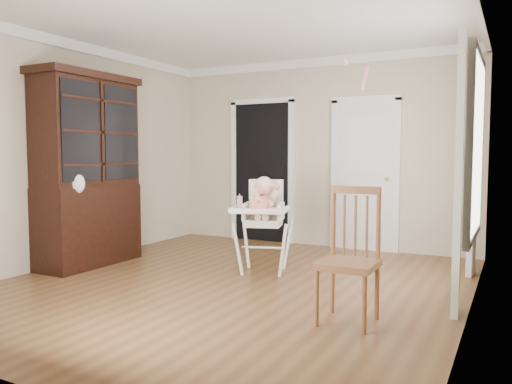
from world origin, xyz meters
The scene contains 16 objects.
floor centered at (0.00, 0.00, 0.00)m, with size 5.00×5.00×0.00m, color brown.
ceiling centered at (0.00, 0.00, 2.70)m, with size 5.00×5.00×0.00m, color white.
wall_back centered at (0.00, 2.50, 1.35)m, with size 4.50×4.50×0.00m, color #C1AF96.
wall_left centered at (-2.25, 0.00, 1.35)m, with size 5.00×5.00×0.00m, color #C1AF96.
wall_right centered at (2.25, 0.00, 1.35)m, with size 5.00×5.00×0.00m, color #C1AF96.
crown_molding centered at (0.00, 0.00, 2.64)m, with size 4.50×5.00×0.12m, color white, non-canonical shape.
doorway centered at (-0.90, 2.48, 1.11)m, with size 1.06×0.05×2.22m.
closet_door centered at (0.70, 2.48, 1.02)m, with size 0.96×0.09×2.13m.
window_right centered at (2.18, 0.80, 1.29)m, with size 0.13×1.84×2.30m.
high_chair centered at (0.06, 0.63, 0.66)m, with size 0.79×0.90×1.07m.
baby centered at (0.05, 0.66, 0.83)m, with size 0.36×0.27×0.50m.
cake centered at (0.13, 0.36, 0.80)m, with size 0.25×0.25×0.12m.
sippy_cup centered at (-0.12, 0.42, 0.81)m, with size 0.07×0.07×0.16m.
china_cabinet centered at (-1.99, 0.01, 1.14)m, with size 0.60×1.35×2.29m.
dining_chair centered at (1.42, -0.55, 0.50)m, with size 0.44×0.44×1.07m.
streamer centered at (1.01, 0.60, 2.25)m, with size 0.03×0.50×0.02m, color pink, non-canonical shape.
Camera 1 is at (2.57, -4.33, 1.33)m, focal length 35.00 mm.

